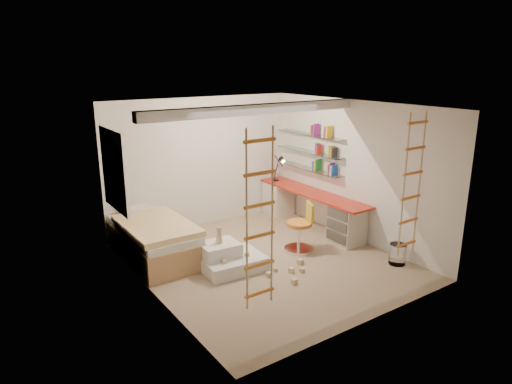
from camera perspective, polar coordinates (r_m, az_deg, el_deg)
floor at (r=7.80m, az=1.26°, el=-8.66°), size 4.50×4.50×0.00m
ceiling_beam at (r=7.37m, az=0.00°, el=10.29°), size 4.00×0.18×0.16m
window_frame at (r=7.76m, az=-17.28°, el=2.60°), size 0.06×1.15×1.35m
window_blind at (r=7.77m, az=-17.00°, el=2.64°), size 0.02×1.00×1.20m
rope_ladder_left at (r=5.18m, az=0.46°, el=-3.58°), size 0.41×0.04×2.13m
rope_ladder_right at (r=7.01m, az=18.89°, el=0.78°), size 0.41×0.04×2.13m
waste_bin at (r=7.99m, az=17.28°, el=-7.42°), size 0.28×0.28×0.35m
desk at (r=9.28m, az=6.82°, el=-2.00°), size 0.56×2.80×0.75m
shelves at (r=9.31m, az=6.67°, el=5.02°), size 0.25×1.80×0.71m
bed at (r=8.02m, az=-12.62°, el=-5.78°), size 1.02×2.00×0.69m
task_lamp at (r=9.78m, az=3.06°, el=3.47°), size 0.14×0.36×0.57m
swivel_chair at (r=8.13m, az=5.58°, el=-5.19°), size 0.69×0.69×0.88m
play_platform at (r=7.49m, az=-3.49°, el=-8.32°), size 1.04×0.84×0.44m
toy_blocks at (r=7.36m, az=0.23°, el=-8.16°), size 1.33×1.19×0.71m
books at (r=9.29m, az=6.69°, el=5.57°), size 0.14×0.64×0.92m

